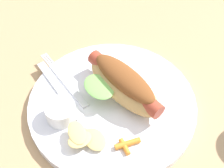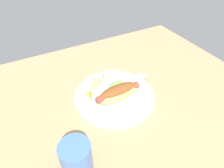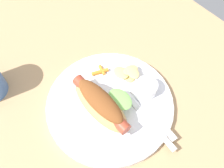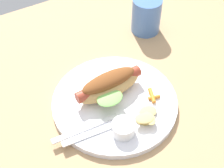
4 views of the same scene
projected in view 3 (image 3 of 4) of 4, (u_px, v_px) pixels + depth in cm
name	position (u px, v px, depth cm)	size (l,w,h in cm)	color
ground_plane	(93.00, 102.00, 61.97)	(120.00, 90.00, 1.80)	tan
plate	(110.00, 105.00, 59.63)	(29.07, 29.07, 1.60)	white
hot_dog	(101.00, 104.00, 55.55)	(16.53, 9.41, 5.78)	tan
sauce_ramekin	(146.00, 88.00, 59.41)	(5.03, 5.03, 2.91)	white
fork	(150.00, 122.00, 56.27)	(15.29, 2.05, 0.40)	silver
knife	(152.00, 113.00, 57.39)	(15.14, 1.40, 0.36)	silver
chips_pile	(128.00, 73.00, 62.08)	(6.82, 5.78, 2.34)	#DBBE70
carrot_garnish	(101.00, 71.00, 63.13)	(2.89, 4.21, 0.91)	orange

